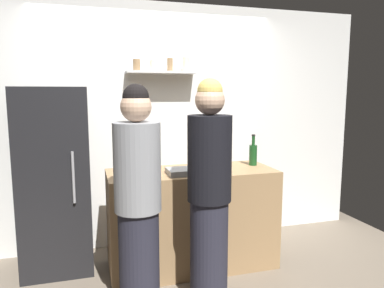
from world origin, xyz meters
name	(u,v)px	position (x,y,z in m)	size (l,w,h in m)	color
back_wall_assembly	(157,126)	(0.00, 1.25, 1.30)	(4.80, 0.32, 2.60)	white
refrigerator	(55,180)	(-1.04, 0.85, 0.86)	(0.62, 0.61, 1.71)	black
counter	(192,218)	(0.19, 0.54, 0.47)	(1.56, 0.62, 0.94)	#9E7A51
baking_pan	(186,171)	(0.10, 0.41, 0.96)	(0.34, 0.24, 0.05)	gray
utensil_holder	(202,163)	(0.30, 0.60, 1.00)	(0.12, 0.12, 0.22)	#B2B2B7
wine_bottle_amber_glass	(149,157)	(-0.19, 0.67, 1.07)	(0.07, 0.07, 0.33)	#472814
wine_bottle_dark_glass	(127,156)	(-0.39, 0.75, 1.07)	(0.08, 0.08, 0.34)	black
wine_bottle_green_glass	(253,154)	(0.85, 0.61, 1.05)	(0.08, 0.08, 0.31)	#19471E
water_bottle_plastic	(153,166)	(-0.21, 0.34, 1.05)	(0.08, 0.08, 0.24)	silver
person_blonde	(209,194)	(0.15, -0.08, 0.89)	(0.34, 0.34, 1.77)	#262633
person_grey_hoodie	(138,204)	(-0.41, -0.10, 0.86)	(0.34, 0.34, 1.73)	#262633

